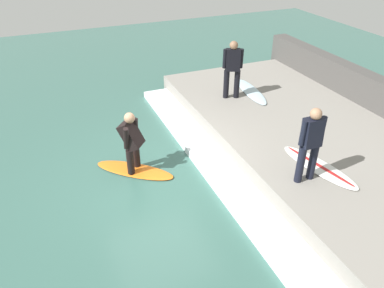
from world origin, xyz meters
TOP-DOWN VIEW (x-y plane):
  - ground_plane at (0.00, 0.00)m, footprint 28.00×28.00m
  - concrete_ledge at (3.98, 0.00)m, footprint 4.40×9.31m
  - back_wall at (6.43, 0.00)m, footprint 0.50×9.78m
  - wave_foam_crest at (1.39, 0.00)m, footprint 0.79×8.85m
  - surfboard_riding at (-0.42, 0.44)m, footprint 1.84×1.69m
  - surfer_riding at (-0.42, 0.44)m, footprint 0.64×0.63m
  - surfer_waiting_near at (2.55, -1.92)m, footprint 0.55×0.25m
  - surfboard_waiting_near at (3.10, -1.71)m, footprint 0.89×2.01m
  - surfer_waiting_far at (3.06, 2.25)m, footprint 0.55×0.40m
  - surfboard_waiting_far at (3.80, 2.32)m, footprint 0.76×2.04m

SIDE VIEW (x-z plane):
  - ground_plane at x=0.00m, z-range 0.00..0.00m
  - surfboard_riding at x=-0.42m, z-range 0.00..0.06m
  - wave_foam_crest at x=1.39m, z-range 0.00..0.18m
  - concrete_ledge at x=3.98m, z-range 0.00..0.54m
  - surfboard_waiting_far at x=3.80m, z-range 0.54..0.60m
  - surfboard_waiting_near at x=3.10m, z-range 0.54..0.61m
  - back_wall at x=6.43m, z-range 0.00..1.39m
  - surfer_riding at x=-0.42m, z-range 0.14..1.61m
  - surfer_waiting_near at x=2.55m, z-range 0.64..2.26m
  - surfer_waiting_far at x=3.06m, z-range 0.65..2.33m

